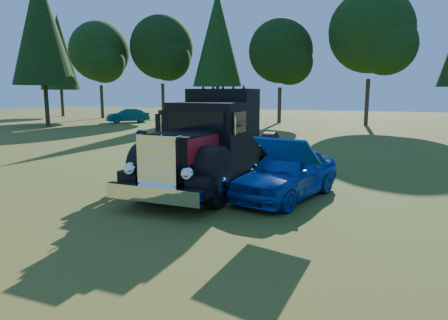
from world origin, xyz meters
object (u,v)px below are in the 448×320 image
spectator_near (157,161)px  distant_teal_car (128,116)px  diamond_t_truck (212,146)px  spectator_far (144,157)px  hotrod_coupe (287,173)px

spectator_near → distant_teal_car: spectator_near is taller
diamond_t_truck → spectator_far: 2.22m
diamond_t_truck → hotrod_coupe: diamond_t_truck is taller
diamond_t_truck → spectator_far: diamond_t_truck is taller
spectator_near → distant_teal_car: (-17.62, 22.80, -0.20)m
distant_teal_car → spectator_far: bearing=-11.8°
spectator_near → distant_teal_car: 28.82m
hotrod_coupe → distant_teal_car: bearing=134.0°
spectator_far → hotrod_coupe: bearing=-64.1°
diamond_t_truck → spectator_far: (-2.11, -0.54, -0.41)m
hotrod_coupe → distant_teal_car: 30.93m
hotrod_coupe → distant_teal_car: hotrod_coupe is taller
hotrod_coupe → spectator_near: hotrod_coupe is taller
spectator_far → diamond_t_truck: bearing=-51.5°
hotrod_coupe → spectator_far: size_ratio=2.52×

